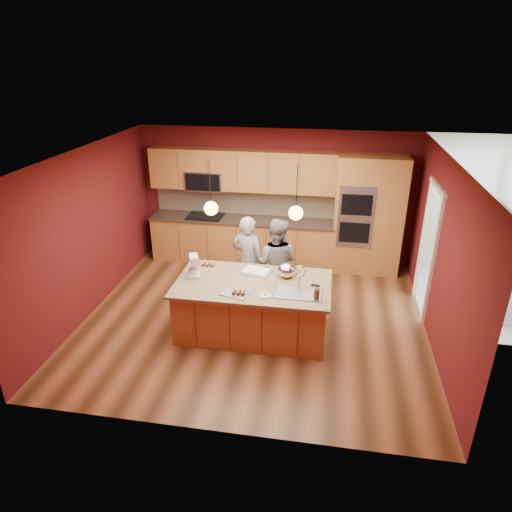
% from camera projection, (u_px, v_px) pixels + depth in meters
% --- Properties ---
extents(floor, '(5.50, 5.50, 0.00)m').
position_uv_depth(floor, '(254.00, 318.00, 7.57)').
color(floor, '#452613').
rests_on(floor, ground).
extents(ceiling, '(5.50, 5.50, 0.00)m').
position_uv_depth(ceiling, '(254.00, 155.00, 6.45)').
color(ceiling, silver).
rests_on(ceiling, ground).
extents(wall_back, '(5.50, 0.00, 5.50)m').
position_uv_depth(wall_back, '(275.00, 196.00, 9.26)').
color(wall_back, '#551315').
rests_on(wall_back, ground).
extents(wall_front, '(5.50, 0.00, 5.50)m').
position_uv_depth(wall_front, '(214.00, 334.00, 4.77)').
color(wall_front, '#551315').
rests_on(wall_front, ground).
extents(wall_left, '(0.00, 5.00, 5.00)m').
position_uv_depth(wall_left, '(88.00, 232.00, 7.43)').
color(wall_left, '#551315').
rests_on(wall_left, ground).
extents(wall_right, '(0.00, 5.00, 5.00)m').
position_uv_depth(wall_right, '(441.00, 255.00, 6.59)').
color(wall_right, '#551315').
rests_on(wall_right, ground).
extents(cabinet_run, '(3.74, 0.64, 2.30)m').
position_uv_depth(cabinet_run, '(240.00, 215.00, 9.28)').
color(cabinet_run, olive).
rests_on(cabinet_run, floor).
extents(oven_column, '(1.30, 0.62, 2.30)m').
position_uv_depth(oven_column, '(368.00, 215.00, 8.78)').
color(oven_column, olive).
rests_on(oven_column, floor).
extents(doorway_trim, '(0.08, 1.11, 2.20)m').
position_uv_depth(doorway_trim, '(427.00, 252.00, 7.44)').
color(doorway_trim, white).
rests_on(doorway_trim, wall_right).
extents(pendant_left, '(0.20, 0.20, 0.80)m').
position_uv_depth(pendant_left, '(211.00, 208.00, 6.50)').
color(pendant_left, black).
rests_on(pendant_left, ceiling).
extents(pendant_right, '(0.20, 0.20, 0.80)m').
position_uv_depth(pendant_right, '(296.00, 213.00, 6.32)').
color(pendant_right, black).
rests_on(pendant_right, ceiling).
extents(island, '(2.34, 1.31, 1.24)m').
position_uv_depth(island, '(254.00, 307.00, 7.05)').
color(island, olive).
rests_on(island, floor).
extents(person_left, '(0.66, 0.53, 1.59)m').
position_uv_depth(person_left, '(248.00, 260.00, 7.76)').
color(person_left, black).
rests_on(person_left, floor).
extents(person_right, '(0.84, 0.69, 1.57)m').
position_uv_depth(person_right, '(276.00, 263.00, 7.69)').
color(person_right, gray).
rests_on(person_right, floor).
extents(stand_mixer, '(0.25, 0.29, 0.35)m').
position_uv_depth(stand_mixer, '(194.00, 267.00, 7.01)').
color(stand_mixer, silver).
rests_on(stand_mixer, island).
extents(sheet_cake, '(0.51, 0.43, 0.05)m').
position_uv_depth(sheet_cake, '(256.00, 271.00, 7.17)').
color(sheet_cake, white).
rests_on(sheet_cake, island).
extents(cooling_rack, '(0.44, 0.37, 0.02)m').
position_uv_depth(cooling_rack, '(235.00, 293.00, 6.56)').
color(cooling_rack, '#A5A8AC').
rests_on(cooling_rack, island).
extents(mixing_bowl, '(0.28, 0.28, 0.23)m').
position_uv_depth(mixing_bowl, '(286.00, 270.00, 7.01)').
color(mixing_bowl, silver).
rests_on(mixing_bowl, island).
extents(plate, '(0.17, 0.17, 0.01)m').
position_uv_depth(plate, '(265.00, 295.00, 6.50)').
color(plate, silver).
rests_on(plate, island).
extents(tumbler, '(0.08, 0.08, 0.16)m').
position_uv_depth(tumbler, '(317.00, 294.00, 6.39)').
color(tumbler, '#3B2410').
rests_on(tumbler, island).
extents(phone, '(0.14, 0.09, 0.01)m').
position_uv_depth(phone, '(315.00, 285.00, 6.78)').
color(phone, black).
rests_on(phone, island).
extents(cupcakes_left, '(0.22, 0.15, 0.07)m').
position_uv_depth(cupcakes_left, '(208.00, 264.00, 7.41)').
color(cupcakes_left, '#B59445').
rests_on(cupcakes_left, island).
extents(cupcakes_rack, '(0.21, 0.14, 0.06)m').
position_uv_depth(cupcakes_rack, '(239.00, 292.00, 6.51)').
color(cupcakes_rack, '#B59445').
rests_on(cupcakes_rack, island).
extents(cupcakes_right, '(0.15, 0.22, 0.07)m').
position_uv_depth(cupcakes_right, '(294.00, 271.00, 7.16)').
color(cupcakes_right, '#B59445').
rests_on(cupcakes_right, island).
extents(dryer, '(0.81, 0.82, 1.04)m').
position_uv_depth(dryer, '(498.00, 266.00, 8.18)').
color(dryer, silver).
rests_on(dryer, floor).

